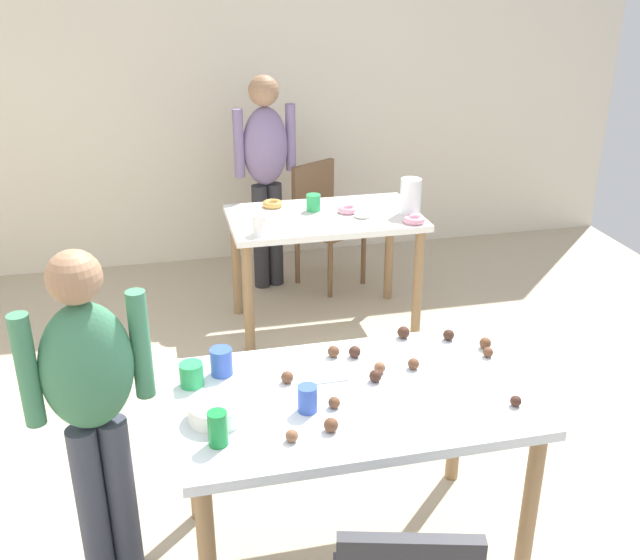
{
  "coord_description": "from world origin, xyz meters",
  "views": [
    {
      "loc": [
        -0.57,
        -2.37,
        2.22
      ],
      "look_at": [
        0.11,
        0.55,
        0.9
      ],
      "focal_mm": 41.55,
      "sensor_mm": 36.0,
      "label": 1
    }
  ],
  "objects_px": {
    "person_adult_far": "(266,165)",
    "mixing_bowl": "(217,410)",
    "chair_far_table": "(323,217)",
    "soda_can": "(218,428)",
    "person_girl_near": "(92,398)",
    "dining_table_far": "(324,232)",
    "dining_table_near": "(352,414)",
    "pitcher_far": "(411,196)"
  },
  "relations": [
    {
      "from": "dining_table_near",
      "to": "chair_far_table",
      "type": "height_order",
      "value": "chair_far_table"
    },
    {
      "from": "chair_far_table",
      "to": "person_adult_far",
      "type": "distance_m",
      "value": 0.57
    },
    {
      "from": "dining_table_far",
      "to": "soda_can",
      "type": "bearing_deg",
      "value": -111.91
    },
    {
      "from": "dining_table_near",
      "to": "person_adult_far",
      "type": "relative_size",
      "value": 0.85
    },
    {
      "from": "chair_far_table",
      "to": "soda_can",
      "type": "distance_m",
      "value": 3.07
    },
    {
      "from": "person_girl_near",
      "to": "dining_table_near",
      "type": "bearing_deg",
      "value": -6.08
    },
    {
      "from": "dining_table_far",
      "to": "soda_can",
      "type": "distance_m",
      "value": 2.36
    },
    {
      "from": "pitcher_far",
      "to": "dining_table_far",
      "type": "bearing_deg",
      "value": 169.98
    },
    {
      "from": "dining_table_far",
      "to": "person_adult_far",
      "type": "bearing_deg",
      "value": 109.41
    },
    {
      "from": "dining_table_near",
      "to": "mixing_bowl",
      "type": "bearing_deg",
      "value": -174.06
    },
    {
      "from": "dining_table_far",
      "to": "mixing_bowl",
      "type": "xyz_separation_m",
      "value": [
        -0.87,
        -2.04,
        0.14
      ]
    },
    {
      "from": "person_girl_near",
      "to": "mixing_bowl",
      "type": "height_order",
      "value": "person_girl_near"
    },
    {
      "from": "person_adult_far",
      "to": "soda_can",
      "type": "bearing_deg",
      "value": -102.36
    },
    {
      "from": "soda_can",
      "to": "person_adult_far",
      "type": "bearing_deg",
      "value": 77.64
    },
    {
      "from": "person_adult_far",
      "to": "pitcher_far",
      "type": "distance_m",
      "value": 1.1
    },
    {
      "from": "dining_table_far",
      "to": "mixing_bowl",
      "type": "relative_size",
      "value": 5.87
    },
    {
      "from": "chair_far_table",
      "to": "person_adult_far",
      "type": "bearing_deg",
      "value": 178.8
    },
    {
      "from": "chair_far_table",
      "to": "soda_can",
      "type": "height_order",
      "value": "soda_can"
    },
    {
      "from": "chair_far_table",
      "to": "mixing_bowl",
      "type": "bearing_deg",
      "value": -110.59
    },
    {
      "from": "person_girl_near",
      "to": "chair_far_table",
      "type": "bearing_deg",
      "value": 60.73
    },
    {
      "from": "dining_table_near",
      "to": "soda_can",
      "type": "distance_m",
      "value": 0.57
    },
    {
      "from": "dining_table_near",
      "to": "person_adult_far",
      "type": "xyz_separation_m",
      "value": [
        0.12,
        2.69,
        0.24
      ]
    },
    {
      "from": "person_adult_far",
      "to": "dining_table_far",
      "type": "bearing_deg",
      "value": -70.59
    },
    {
      "from": "person_girl_near",
      "to": "soda_can",
      "type": "relative_size",
      "value": 11.11
    },
    {
      "from": "mixing_bowl",
      "to": "soda_can",
      "type": "relative_size",
      "value": 1.64
    },
    {
      "from": "dining_table_far",
      "to": "chair_far_table",
      "type": "relative_size",
      "value": 1.35
    },
    {
      "from": "soda_can",
      "to": "pitcher_far",
      "type": "xyz_separation_m",
      "value": [
        1.4,
        2.09,
        0.05
      ]
    },
    {
      "from": "dining_table_near",
      "to": "pitcher_far",
      "type": "bearing_deg",
      "value": 64.82
    },
    {
      "from": "person_adult_far",
      "to": "person_girl_near",
      "type": "bearing_deg",
      "value": -111.95
    },
    {
      "from": "person_girl_near",
      "to": "soda_can",
      "type": "height_order",
      "value": "person_girl_near"
    },
    {
      "from": "person_girl_near",
      "to": "mixing_bowl",
      "type": "bearing_deg",
      "value": -19.67
    },
    {
      "from": "dining_table_near",
      "to": "chair_far_table",
      "type": "distance_m",
      "value": 2.73
    },
    {
      "from": "dining_table_near",
      "to": "mixing_bowl",
      "type": "distance_m",
      "value": 0.52
    },
    {
      "from": "dining_table_far",
      "to": "pitcher_far",
      "type": "relative_size",
      "value": 5.3
    },
    {
      "from": "chair_far_table",
      "to": "soda_can",
      "type": "xyz_separation_m",
      "value": [
        -1.03,
        -2.88,
        0.31
      ]
    },
    {
      "from": "person_girl_near",
      "to": "person_adult_far",
      "type": "distance_m",
      "value": 2.79
    },
    {
      "from": "person_girl_near",
      "to": "person_adult_far",
      "type": "xyz_separation_m",
      "value": [
        1.04,
        2.59,
        0.1
      ]
    },
    {
      "from": "chair_far_table",
      "to": "pitcher_far",
      "type": "distance_m",
      "value": 0.94
    },
    {
      "from": "mixing_bowl",
      "to": "pitcher_far",
      "type": "bearing_deg",
      "value": 54.43
    },
    {
      "from": "dining_table_near",
      "to": "soda_can",
      "type": "height_order",
      "value": "soda_can"
    },
    {
      "from": "person_adult_far",
      "to": "mixing_bowl",
      "type": "bearing_deg",
      "value": -102.81
    },
    {
      "from": "dining_table_far",
      "to": "person_girl_near",
      "type": "distance_m",
      "value": 2.29
    }
  ]
}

